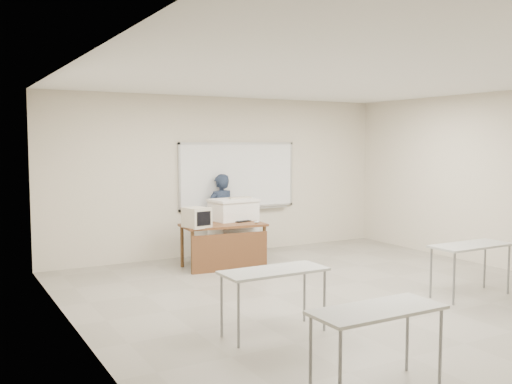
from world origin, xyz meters
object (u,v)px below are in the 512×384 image
presenter (221,215)px  podium (233,230)px  crt_monitor (196,217)px  laptop (240,218)px  mouse (257,222)px  whiteboard (238,176)px  keyboard (240,198)px  instructor_desk (226,237)px

presenter → podium: bearing=79.9°
crt_monitor → laptop: crt_monitor is taller
podium → presenter: presenter is taller
laptop → mouse: 0.38m
whiteboard → crt_monitor: (-1.42, -1.23, -0.57)m
whiteboard → mouse: size_ratio=24.53×
crt_monitor → keyboard: 1.20m
laptop → presenter: size_ratio=0.19×
instructor_desk → presenter: size_ratio=0.91×
podium → mouse: (0.18, -0.53, 0.20)m
keyboard → crt_monitor: bearing=-155.8°
whiteboard → laptop: bearing=-116.4°
whiteboard → keyboard: size_ratio=5.96×
whiteboard → mouse: (-0.32, -1.30, -0.71)m
podium → laptop: 0.30m
instructor_desk → laptop: (0.40, 0.26, 0.26)m
instructor_desk → podium: (0.37, 0.45, 0.03)m
podium → mouse: size_ratio=11.19×
crt_monitor → podium: bearing=14.2°
laptop → crt_monitor: bearing=-177.6°
podium → mouse: bearing=-77.2°
instructor_desk → podium: podium is taller
instructor_desk → podium: size_ratio=1.24×
whiteboard → podium: bearing=-123.1°
crt_monitor → laptop: (0.95, 0.28, -0.11)m
whiteboard → crt_monitor: size_ratio=6.13×
whiteboard → podium: size_ratio=2.19×
whiteboard → podium: whiteboard is taller
keyboard → presenter: size_ratio=0.27×
podium → whiteboard: bearing=51.2°
podium → presenter: (0.06, 0.64, 0.20)m
laptop → mouse: size_ratio=2.94×
crt_monitor → mouse: bearing=-16.2°
whiteboard → instructor_desk: bearing=-125.7°
laptop → presenter: bearing=74.3°
mouse → keyboard: keyboard is taller
crt_monitor → mouse: size_ratio=4.00×
keyboard → presenter: 0.72m
podium → laptop: size_ratio=3.81×
laptop → keyboard: keyboard is taller
instructor_desk → crt_monitor: size_ratio=3.48×
podium → keyboard: (0.15, 0.03, 0.57)m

